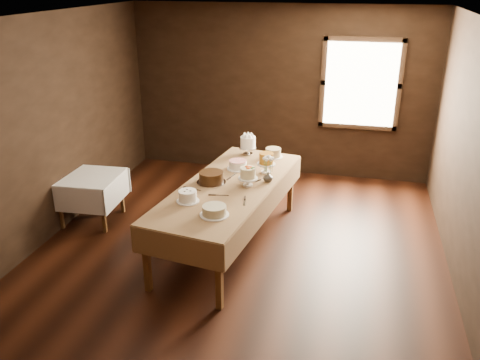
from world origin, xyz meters
The scene contains 24 objects.
floor centered at (0.00, 0.00, 0.00)m, with size 5.00×6.00×0.01m, color black.
ceiling centered at (0.00, 0.00, 2.80)m, with size 5.00×6.00×0.01m, color beige.
wall_back centered at (0.00, 3.00, 1.40)m, with size 5.00×0.02×2.80m, color black.
wall_front centered at (0.00, -3.00, 1.40)m, with size 5.00×0.02×2.80m, color black.
wall_left centered at (-2.50, 0.00, 1.40)m, with size 0.02×6.00×2.80m, color black.
wall_right centered at (2.50, 0.00, 1.40)m, with size 0.02×6.00×2.80m, color black.
window centered at (1.30, 2.94, 1.60)m, with size 1.10×0.05×1.30m, color #FFEABF.
display_table centered at (-0.16, 0.29, 0.77)m, with size 1.43×2.81×0.83m.
side_table centered at (-2.20, 0.51, 0.59)m, with size 0.84×0.84×0.67m.
cake_meringue centered at (-0.18, 1.43, 0.96)m, with size 0.26×0.26×0.27m.
cake_speckled centered at (0.19, 1.41, 0.89)m, with size 0.30×0.30×0.13m.
cake_lattice centered at (-0.18, 0.84, 0.88)m, with size 0.29×0.29×0.11m.
cake_caramel centered at (0.20, 0.80, 0.95)m, with size 0.24×0.24×0.28m.
cake_chocolate centered at (-0.39, 0.31, 0.90)m, with size 0.37×0.37×0.14m.
cake_flowers centered at (0.07, 0.32, 0.94)m, with size 0.24×0.24×0.25m.
cake_swirl centered at (-0.49, -0.28, 0.90)m, with size 0.29×0.29×0.13m.
cake_cream centered at (-0.10, -0.54, 0.88)m, with size 0.34×0.34×0.11m.
cake_server_a centered at (-0.15, -0.03, 0.84)m, with size 0.24×0.03×0.01m, color silver.
cake_server_b centered at (0.14, -0.17, 0.84)m, with size 0.24×0.03×0.01m, color silver.
cake_server_c centered at (-0.18, 0.59, 0.84)m, with size 0.24×0.03×0.01m, color silver.
cake_server_d centered at (0.23, 0.59, 0.84)m, with size 0.24×0.03×0.01m, color silver.
cake_server_e centered at (-0.51, 0.05, 0.84)m, with size 0.24×0.03×0.01m, color silver.
flower_vase centered at (0.28, 0.50, 0.90)m, with size 0.12×0.12×0.13m, color #2D2823.
flower_bouquet centered at (0.28, 0.50, 1.08)m, with size 0.14×0.14×0.20m, color white, non-canonical shape.
Camera 1 is at (1.28, -5.11, 3.23)m, focal length 37.27 mm.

